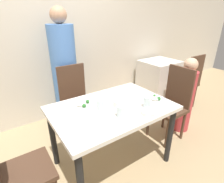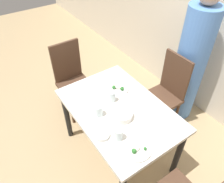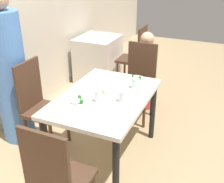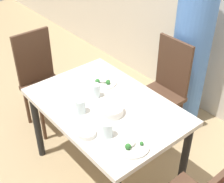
{
  "view_description": "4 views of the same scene",
  "coord_description": "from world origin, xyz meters",
  "px_view_note": "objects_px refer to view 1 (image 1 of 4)",
  "views": [
    {
      "loc": [
        -0.89,
        -1.29,
        1.61
      ],
      "look_at": [
        0.06,
        0.08,
        0.87
      ],
      "focal_mm": 28.0,
      "sensor_mm": 36.0,
      "label": 1
    },
    {
      "loc": [
        1.18,
        -0.89,
        2.28
      ],
      "look_at": [
        -0.14,
        0.01,
        0.86
      ],
      "focal_mm": 35.0,
      "sensor_mm": 36.0,
      "label": 2
    },
    {
      "loc": [
        -2.21,
        -1.05,
        2.0
      ],
      "look_at": [
        -0.03,
        -0.09,
        0.82
      ],
      "focal_mm": 45.0,
      "sensor_mm": 36.0,
      "label": 3
    },
    {
      "loc": [
        1.5,
        -1.18,
        2.2
      ],
      "look_at": [
        0.1,
        -0.02,
        0.93
      ],
      "focal_mm": 50.0,
      "sensor_mm": 36.0,
      "label": 4
    }
  ],
  "objects_px": {
    "chair_adult_spot": "(76,100)",
    "chair_child_spot": "(172,102)",
    "glass_water_tall": "(121,111)",
    "person_child": "(185,98)",
    "bowl_curry": "(123,102)",
    "plate_rice_adult": "(83,105)",
    "person_adult": "(65,75)"
  },
  "relations": [
    {
      "from": "bowl_curry",
      "to": "chair_adult_spot",
      "type": "bearing_deg",
      "value": 102.5
    },
    {
      "from": "bowl_curry",
      "to": "glass_water_tall",
      "type": "distance_m",
      "value": 0.22
    },
    {
      "from": "plate_rice_adult",
      "to": "chair_child_spot",
      "type": "bearing_deg",
      "value": -9.57
    },
    {
      "from": "chair_adult_spot",
      "to": "plate_rice_adult",
      "type": "relative_size",
      "value": 4.27
    },
    {
      "from": "plate_rice_adult",
      "to": "glass_water_tall",
      "type": "distance_m",
      "value": 0.42
    },
    {
      "from": "person_adult",
      "to": "person_child",
      "type": "relative_size",
      "value": 1.57
    },
    {
      "from": "plate_rice_adult",
      "to": "glass_water_tall",
      "type": "height_order",
      "value": "glass_water_tall"
    },
    {
      "from": "chair_adult_spot",
      "to": "person_child",
      "type": "xyz_separation_m",
      "value": [
        1.31,
        -0.8,
        -0.02
      ]
    },
    {
      "from": "person_adult",
      "to": "bowl_curry",
      "type": "bearing_deg",
      "value": -81.17
    },
    {
      "from": "chair_adult_spot",
      "to": "person_adult",
      "type": "xyz_separation_m",
      "value": [
        -0.0,
        0.34,
        0.26
      ]
    },
    {
      "from": "chair_child_spot",
      "to": "person_child",
      "type": "distance_m",
      "value": 0.29
    },
    {
      "from": "chair_child_spot",
      "to": "person_adult",
      "type": "xyz_separation_m",
      "value": [
        -1.03,
        1.14,
        0.26
      ]
    },
    {
      "from": "chair_adult_spot",
      "to": "chair_child_spot",
      "type": "xyz_separation_m",
      "value": [
        1.03,
        -0.8,
        0.0
      ]
    },
    {
      "from": "person_child",
      "to": "person_adult",
      "type": "bearing_deg",
      "value": 138.97
    },
    {
      "from": "chair_child_spot",
      "to": "glass_water_tall",
      "type": "bearing_deg",
      "value": -80.53
    },
    {
      "from": "person_child",
      "to": "plate_rice_adult",
      "type": "height_order",
      "value": "person_child"
    },
    {
      "from": "chair_child_spot",
      "to": "person_child",
      "type": "relative_size",
      "value": 0.91
    },
    {
      "from": "chair_child_spot",
      "to": "bowl_curry",
      "type": "distance_m",
      "value": 0.88
    },
    {
      "from": "chair_adult_spot",
      "to": "bowl_curry",
      "type": "bearing_deg",
      "value": -77.5
    },
    {
      "from": "person_child",
      "to": "bowl_curry",
      "type": "bearing_deg",
      "value": -179.75
    },
    {
      "from": "person_adult",
      "to": "bowl_curry",
      "type": "distance_m",
      "value": 1.16
    },
    {
      "from": "chair_adult_spot",
      "to": "glass_water_tall",
      "type": "distance_m",
      "value": 1.0
    },
    {
      "from": "chair_child_spot",
      "to": "glass_water_tall",
      "type": "distance_m",
      "value": 1.05
    },
    {
      "from": "chair_child_spot",
      "to": "bowl_curry",
      "type": "bearing_deg",
      "value": -89.67
    },
    {
      "from": "person_adult",
      "to": "chair_adult_spot",
      "type": "bearing_deg",
      "value": -90.0
    },
    {
      "from": "person_adult",
      "to": "plate_rice_adult",
      "type": "bearing_deg",
      "value": -100.5
    },
    {
      "from": "glass_water_tall",
      "to": "bowl_curry",
      "type": "bearing_deg",
      "value": 47.26
    },
    {
      "from": "chair_child_spot",
      "to": "person_adult",
      "type": "distance_m",
      "value": 1.56
    },
    {
      "from": "glass_water_tall",
      "to": "chair_child_spot",
      "type": "bearing_deg",
      "value": 9.47
    },
    {
      "from": "chair_child_spot",
      "to": "person_child",
      "type": "xyz_separation_m",
      "value": [
        0.28,
        0.0,
        -0.02
      ]
    },
    {
      "from": "chair_child_spot",
      "to": "plate_rice_adult",
      "type": "bearing_deg",
      "value": -99.57
    },
    {
      "from": "person_adult",
      "to": "person_child",
      "type": "distance_m",
      "value": 1.76
    }
  ]
}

